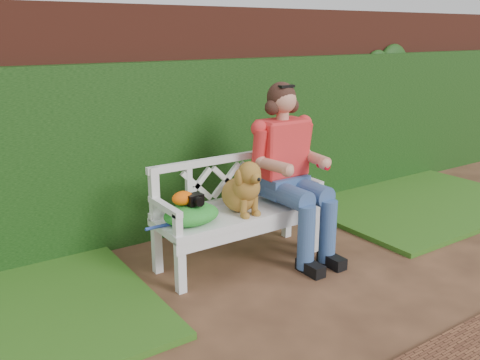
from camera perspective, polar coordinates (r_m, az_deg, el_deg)
ground at (r=4.17m, az=8.01°, el=-11.93°), size 60.00×60.00×0.00m
brick_wall at (r=5.30m, az=-5.43°, el=6.89°), size 10.00×0.30×2.20m
ivy_hedge at (r=5.16m, az=-4.17°, el=3.83°), size 10.00×0.18×1.70m
grass_right at (r=6.38m, az=18.75°, el=-2.24°), size 2.60×2.00×0.05m
garden_bench at (r=4.48m, az=-0.00°, el=-6.27°), size 1.59×0.64×0.48m
seated_woman at (r=4.56m, az=5.11°, el=1.45°), size 0.94×1.08×1.59m
dog at (r=4.27m, az=0.18°, el=-0.62°), size 0.46×0.52×0.47m
tennis_racket at (r=4.15m, az=-5.82°, el=-4.47°), size 0.63×0.39×0.03m
green_bag at (r=4.10m, az=-5.47°, el=-3.80°), size 0.50×0.40×0.16m
camera_item at (r=4.05m, az=-5.16°, el=-2.17°), size 0.14×0.11×0.09m
baseball_glove at (r=4.05m, az=-6.44°, el=-2.04°), size 0.20×0.16×0.11m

